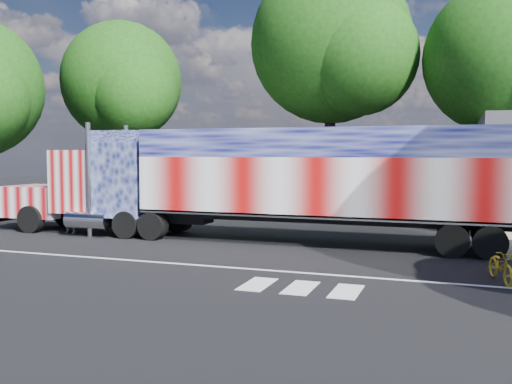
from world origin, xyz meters
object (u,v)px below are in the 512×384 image
(coach_bus, at_px, (204,179))
(woman, at_px, (70,213))
(tree_nw_a, at_px, (123,82))
(tree_ne_a, at_px, (504,58))
(bicycle, at_px, (501,266))
(tree_n_mid, at_px, (333,44))
(semi_truck, at_px, (257,180))

(coach_bus, distance_m, woman, 10.17)
(tree_nw_a, bearing_deg, tree_ne_a, -0.25)
(bicycle, bearing_deg, tree_ne_a, 70.82)
(coach_bus, height_order, woman, coach_bus)
(woman, distance_m, tree_n_mid, 21.10)
(bicycle, bearing_deg, tree_nw_a, 125.58)
(tree_ne_a, bearing_deg, woman, -139.59)
(bicycle, distance_m, tree_ne_a, 21.15)
(woman, xyz_separation_m, tree_nw_a, (-7.19, 15.63, 7.68))
(semi_truck, bearing_deg, coach_bus, 125.32)
(coach_bus, xyz_separation_m, woman, (-1.85, -9.94, -1.04))
(tree_nw_a, relative_size, tree_n_mid, 0.81)
(woman, bearing_deg, coach_bus, 71.07)
(coach_bus, xyz_separation_m, tree_nw_a, (-9.04, 5.69, 6.63))
(semi_truck, height_order, coach_bus, semi_truck)
(coach_bus, distance_m, tree_ne_a, 18.65)
(woman, distance_m, tree_ne_a, 25.24)
(woman, relative_size, tree_nw_a, 0.14)
(semi_truck, relative_size, woman, 12.36)
(coach_bus, bearing_deg, tree_nw_a, 147.83)
(tree_n_mid, bearing_deg, semi_truck, -88.72)
(coach_bus, height_order, tree_ne_a, tree_ne_a)
(coach_bus, xyz_separation_m, tree_n_mid, (6.11, 7.00, 8.69))
(tree_n_mid, height_order, tree_ne_a, tree_n_mid)
(woman, bearing_deg, tree_ne_a, 32.03)
(woman, distance_m, tree_nw_a, 18.84)
(tree_n_mid, bearing_deg, tree_ne_a, -7.93)
(tree_n_mid, xyz_separation_m, tree_ne_a, (10.26, -1.43, -1.70))
(tree_ne_a, bearing_deg, tree_n_mid, 172.07)
(coach_bus, bearing_deg, semi_truck, -54.68)
(semi_truck, height_order, tree_n_mid, tree_n_mid)
(coach_bus, height_order, tree_nw_a, tree_nw_a)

